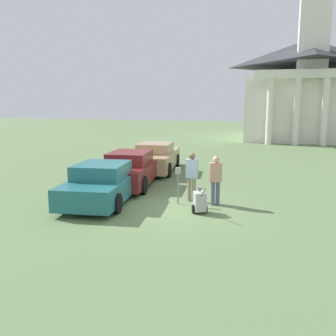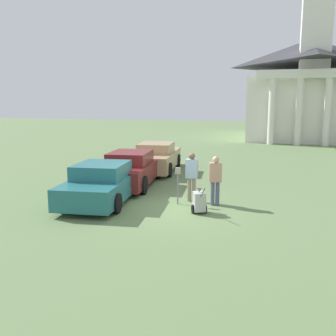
# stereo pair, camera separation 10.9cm
# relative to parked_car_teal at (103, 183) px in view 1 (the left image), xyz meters

# --- Properties ---
(ground_plane) EXTENTS (120.00, 120.00, 0.00)m
(ground_plane) POSITION_rel_parked_car_teal_xyz_m (2.62, -0.25, -0.65)
(ground_plane) COLOR #607A4C
(parked_car_teal) EXTENTS (2.47, 4.95, 1.40)m
(parked_car_teal) POSITION_rel_parked_car_teal_xyz_m (0.00, 0.00, 0.00)
(parked_car_teal) COLOR #23666B
(parked_car_teal) RESTS_ON ground_plane
(parked_car_maroon) EXTENTS (2.38, 5.06, 1.47)m
(parked_car_maroon) POSITION_rel_parked_car_teal_xyz_m (-0.00, 2.70, 0.04)
(parked_car_maroon) COLOR maroon
(parked_car_maroon) RESTS_ON ground_plane
(parked_car_tan) EXTENTS (2.41, 4.99, 1.48)m
(parked_car_tan) POSITION_rel_parked_car_teal_xyz_m (-0.00, 6.21, 0.04)
(parked_car_tan) COLOR tan
(parked_car_tan) RESTS_ON ground_plane
(parking_meter) EXTENTS (0.18, 0.09, 1.30)m
(parking_meter) POSITION_rel_parked_car_teal_xyz_m (2.69, 0.32, 0.26)
(parking_meter) COLOR slate
(parking_meter) RESTS_ON ground_plane
(person_worker) EXTENTS (0.43, 0.23, 1.77)m
(person_worker) POSITION_rel_parked_car_teal_xyz_m (3.07, 0.82, 0.36)
(person_worker) COLOR gray
(person_worker) RESTS_ON ground_plane
(person_supervisor) EXTENTS (0.46, 0.31, 1.72)m
(person_supervisor) POSITION_rel_parked_car_teal_xyz_m (3.97, 0.52, 0.33)
(person_supervisor) COLOR #515670
(person_supervisor) RESTS_ON ground_plane
(equipment_cart) EXTENTS (0.60, 0.98, 1.00)m
(equipment_cart) POSITION_rel_parked_car_teal_xyz_m (3.64, -0.55, -0.27)
(equipment_cart) COLOR #B2B2AD
(equipment_cart) RESTS_ON ground_plane
(church) EXTENTS (11.08, 15.00, 22.62)m
(church) POSITION_rel_parked_car_teal_xyz_m (8.63, 28.05, 4.66)
(church) COLOR silver
(church) RESTS_ON ground_plane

